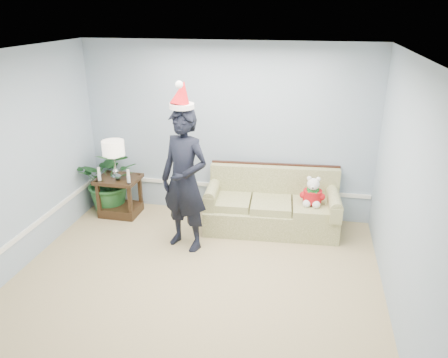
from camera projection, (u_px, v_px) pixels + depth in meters
room_shell at (180, 196)px, 4.43m from camera, size 4.54×5.04×2.74m
wainscot_trim at (125, 215)px, 6.05m from camera, size 4.49×4.99×0.06m
sofa at (272, 207)px, 6.57m from camera, size 2.00×0.96×0.91m
side_table at (120, 200)px, 7.01m from camera, size 0.66×0.56×0.63m
table_lamp at (113, 150)px, 6.70m from camera, size 0.34×0.34×0.60m
candle_pair at (114, 176)px, 6.68m from camera, size 0.54×0.05×0.21m
houseplant at (111, 180)px, 7.05m from camera, size 1.09×0.99×1.07m
man at (185, 181)px, 5.81m from camera, size 0.84×0.70×1.97m
santa_hat at (182, 96)px, 5.41m from camera, size 0.42×0.45×0.37m
teddy_bear at (313, 195)px, 6.24m from camera, size 0.28×0.31×0.43m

